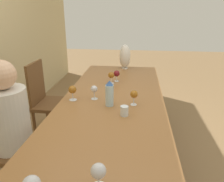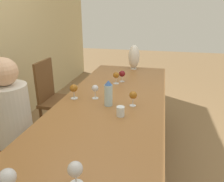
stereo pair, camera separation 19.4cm
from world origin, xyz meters
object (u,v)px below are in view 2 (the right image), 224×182
water_bottle (108,93)px  water_tumbler (120,111)px  wine_glass_5 (75,170)px  wine_glass_1 (74,89)px  person_near (13,121)px  wine_glass_3 (133,95)px  chair_far (55,96)px  wine_glass_4 (116,75)px  wine_glass_6 (122,74)px  chair_near (7,134)px  wine_glass_0 (7,178)px  wine_glass_2 (95,89)px  vase (134,57)px

water_bottle → water_tumbler: 0.24m
wine_glass_5 → wine_glass_1: bearing=22.6°
wine_glass_1 → person_near: (-0.35, 0.42, -0.20)m
wine_glass_3 → chair_far: bearing=60.2°
wine_glass_4 → water_bottle: bearing=-174.5°
wine_glass_5 → wine_glass_6: 1.61m
chair_near → chair_far: bearing=0.0°
wine_glass_0 → wine_glass_2: bearing=-1.2°
wine_glass_5 → wine_glass_4: bearing=4.8°
chair_far → wine_glass_1: bearing=-138.3°
wine_glass_1 → wine_glass_6: 0.69m
wine_glass_5 → person_near: size_ratio=0.11×
water_tumbler → chair_near: size_ratio=0.08×
person_near → chair_far: bearing=5.5°
wine_glass_0 → person_near: bearing=36.3°
wine_glass_0 → wine_glass_2: size_ratio=1.15×
person_near → chair_near: bearing=90.0°
wine_glass_3 → wine_glass_5: (-0.97, 0.14, -0.01)m
wine_glass_1 → wine_glass_6: bearing=-29.9°
wine_glass_0 → chair_far: size_ratio=0.16×
water_tumbler → wine_glass_1: wine_glass_1 is taller
water_tumbler → chair_far: bearing=50.4°
water_tumbler → wine_glass_2: size_ratio=0.60×
water_tumbler → vase: bearing=3.5°
vase → person_near: size_ratio=0.28×
wine_glass_1 → person_near: 0.58m
wine_glass_1 → wine_glass_2: 0.20m
wine_glass_0 → chair_far: 1.87m
wine_glass_0 → wine_glass_6: wine_glass_0 is taller
wine_glass_2 → wine_glass_5: bearing=-167.8°
wine_glass_4 → person_near: size_ratio=0.11×
vase → wine_glass_1: vase is taller
water_bottle → wine_glass_1: (0.08, 0.35, -0.01)m
vase → chair_far: vase is taller
wine_glass_3 → wine_glass_4: 0.62m
water_bottle → chair_near: water_bottle is taller
water_bottle → wine_glass_5: 0.93m
wine_glass_5 → chair_near: chair_near is taller
wine_glass_1 → wine_glass_6: size_ratio=1.07×
vase → wine_glass_1: (-1.18, 0.40, -0.08)m
water_tumbler → person_near: bearing=96.1°
vase → chair_far: (-0.61, 0.91, -0.42)m
vase → wine_glass_6: vase is taller
water_bottle → wine_glass_3: (0.04, -0.21, -0.01)m
vase → wine_glass_4: bearing=170.6°
wine_glass_2 → wine_glass_3: wine_glass_3 is taller
water_bottle → wine_glass_0: 1.08m
water_bottle → vase: 1.26m
vase → wine_glass_2: vase is taller
wine_glass_1 → chair_far: bearing=41.7°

